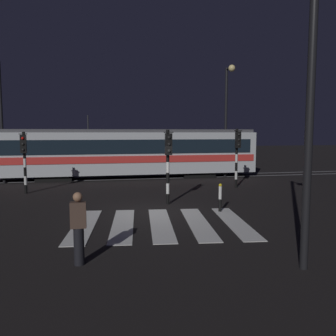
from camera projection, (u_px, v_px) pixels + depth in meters
The scene contains 13 objects.
ground_plane at pixel (152, 212), 13.57m from camera, with size 120.00×120.00×0.00m, color black.
rail_near at pixel (129, 179), 22.77m from camera, with size 80.00×0.12×0.03m, color #59595E.
rail_far at pixel (127, 176), 24.17m from camera, with size 80.00×0.12×0.03m, color #59595E.
crosswalk_zebra at pixel (161, 224), 11.73m from camera, with size 6.24×4.96×0.02m.
traffic_light_corner_far_right at pixel (237, 149), 19.11m from camera, with size 0.36×0.42×3.26m.
traffic_light_corner_far_left at pixel (24, 153), 17.27m from camera, with size 0.36×0.42×3.09m.
traffic_light_median_centre at pixel (168, 156), 14.66m from camera, with size 0.36×0.42×3.18m.
street_lamp_near_kerb at pixel (319, 43), 7.18m from camera, with size 0.44×1.21×7.83m.
street_lamp_trackside_right at pixel (227, 108), 23.27m from camera, with size 0.44×1.21×7.37m.
street_lamp_trackside_left at pixel (0, 106), 20.39m from camera, with size 0.44×1.21×7.24m.
tram at pixel (128, 152), 23.29m from camera, with size 17.33×2.58×4.15m.
pedestrian_waiting_at_kerb at pixel (79, 228), 8.06m from camera, with size 0.36×0.24×1.71m.
bollard_island_edge at pixel (220, 198), 13.46m from camera, with size 0.12×0.12×1.11m.
Camera 1 is at (-2.09, -13.18, 3.08)m, focal length 37.41 mm.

